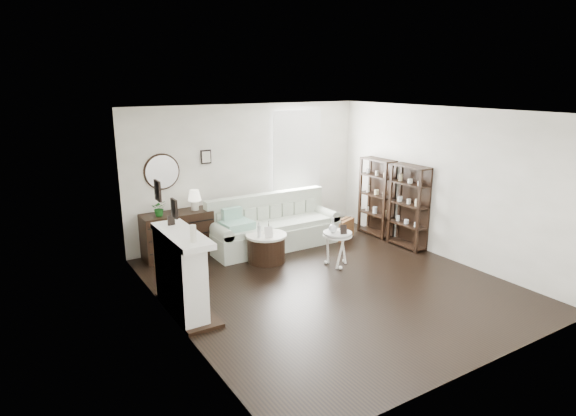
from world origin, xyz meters
TOP-DOWN VIEW (x-y plane):
  - room at (0.73, 2.70)m, footprint 5.50×5.50m
  - fireplace at (-2.32, 0.30)m, footprint 0.50×1.40m
  - shelf_unit_far at (2.33, 1.55)m, footprint 0.30×0.80m
  - shelf_unit_near at (2.33, 0.65)m, footprint 0.30×0.80m
  - sofa at (0.16, 2.08)m, footprint 2.55×0.88m
  - quilt at (-0.67, 1.95)m, footprint 0.58×0.49m
  - suitcase at (1.61, 1.71)m, footprint 0.60×0.39m
  - dresser at (-1.62, 2.47)m, footprint 1.25×0.53m
  - table_lamp at (-1.26, 2.47)m, footprint 0.30×0.30m
  - potted_plant at (-1.93, 2.42)m, footprint 0.31×0.28m
  - drum_table at (-0.37, 1.40)m, footprint 0.73×0.73m
  - pedestal_table at (0.57, 0.57)m, footprint 0.51×0.51m
  - eiffel_drum at (-0.29, 1.45)m, footprint 0.12×0.12m
  - bottle_drum at (-0.55, 1.32)m, footprint 0.06×0.06m
  - card_frame_drum at (-0.42, 1.22)m, footprint 0.15×0.09m
  - eiffel_ped at (0.67, 0.60)m, footprint 0.11×0.11m
  - flask_ped at (0.49, 0.59)m, footprint 0.15×0.15m
  - card_frame_ped at (0.60, 0.44)m, footprint 0.13×0.07m

SIDE VIEW (x-z plane):
  - suitcase at x=1.61m, z-range 0.00..0.38m
  - drum_table at x=-0.37m, z-range 0.00..0.51m
  - sofa at x=0.16m, z-range -0.17..0.82m
  - dresser at x=-1.62m, z-range 0.00..0.83m
  - fireplace at x=-2.32m, z-range -0.38..1.46m
  - pedestal_table at x=0.57m, z-range 0.25..0.86m
  - quilt at x=-0.67m, z-range 0.51..0.65m
  - card_frame_drum at x=-0.42m, z-range 0.51..0.70m
  - eiffel_drum at x=-0.29m, z-range 0.51..0.70m
  - bottle_drum at x=-0.55m, z-range 0.51..0.77m
  - card_frame_ped at x=0.60m, z-range 0.61..0.77m
  - eiffel_ped at x=0.67m, z-range 0.61..0.79m
  - flask_ped at x=0.49m, z-range 0.61..0.88m
  - shelf_unit_far at x=2.33m, z-range 0.00..1.60m
  - shelf_unit_near at x=2.33m, z-range 0.00..1.60m
  - potted_plant at x=-1.93m, z-range 0.83..1.11m
  - table_lamp at x=-1.26m, z-range 0.83..1.21m
  - room at x=0.73m, z-range -1.15..4.35m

